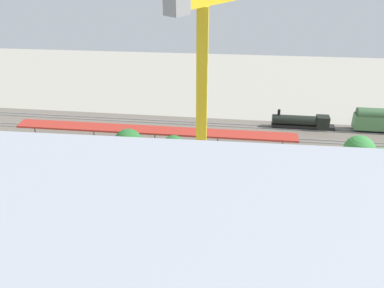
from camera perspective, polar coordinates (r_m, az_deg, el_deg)
name	(u,v)px	position (r m, az deg, el deg)	size (l,w,h in m)	color
ground_plane	(186,176)	(84.30, -0.88, -4.46)	(180.21, 180.21, 0.00)	#9E998C
rail_bed	(195,129)	(103.08, 0.40, 2.08)	(112.63, 14.35, 0.01)	#665E54
street_asphalt	(185,181)	(82.63, -1.03, -5.21)	(112.63, 9.00, 0.01)	#38383D
track_rails	(195,129)	(103.00, 0.40, 2.17)	(112.60, 10.72, 0.12)	#9E9EA8
platform_canopy_near	(154,130)	(94.43, -5.29, 1.91)	(65.43, 5.67, 4.04)	#A82D23
locomotive	(304,122)	(106.72, 15.41, 2.97)	(15.66, 2.86, 4.81)	black
parked_car_0	(331,195)	(81.79, 18.91, -6.76)	(4.35, 1.90, 1.64)	black
parked_car_1	(297,194)	(80.19, 14.50, -6.76)	(4.09, 1.98, 1.74)	black
parked_car_2	(270,192)	(79.55, 10.84, -6.65)	(4.23, 1.90, 1.67)	black
parked_car_3	(236,190)	(79.13, 6.19, -6.44)	(4.84, 2.09, 1.71)	black
parked_car_4	(203,189)	(78.88, 1.56, -6.33)	(4.12, 2.05, 1.85)	black
parked_car_5	(173,186)	(79.80, -2.67, -5.90)	(4.81, 2.18, 1.84)	black
parked_car_6	(144,186)	(80.51, -6.72, -5.83)	(4.67, 1.79, 1.62)	black
parked_car_7	(111,184)	(81.86, -11.31, -5.53)	(4.60, 1.84, 1.82)	black
construction_building	(39,225)	(64.58, -20.64, -10.64)	(39.38, 22.43, 14.05)	yellow
construction_roof_slab	(30,184)	(60.51, -21.80, -5.29)	(39.98, 23.03, 0.40)	#ADA89E
tower_crane	(207,119)	(55.98, 2.16, 3.56)	(14.54, 19.30, 38.94)	gray
box_truck_0	(54,187)	(82.31, -18.79, -5.77)	(8.92, 2.83, 3.17)	black
box_truck_1	(44,186)	(83.15, -20.07, -5.51)	(9.11, 3.16, 3.59)	black
box_truck_2	(50,188)	(82.12, -19.29, -5.91)	(10.02, 2.85, 3.28)	black
street_tree_0	(359,151)	(88.74, 22.39, -0.92)	(6.37, 6.37, 8.67)	brown
street_tree_1	(381,159)	(88.98, 24.98, -1.94)	(4.63, 4.63, 7.09)	brown
street_tree_2	(174,146)	(83.54, -2.58, -0.35)	(4.67, 4.67, 7.96)	brown
street_tree_3	(128,143)	(85.98, -8.93, 0.08)	(6.22, 6.22, 8.55)	brown
traffic_light	(71,172)	(81.36, -16.55, -3.76)	(0.50, 0.36, 6.03)	#333333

